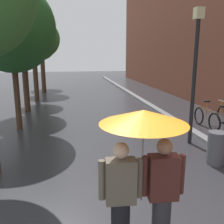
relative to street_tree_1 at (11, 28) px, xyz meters
The scene contains 10 objects.
kerb_strip 7.91m from the street_tree_1, 28.72° to the left, with size 0.30×36.00×0.12m, color slate.
street_tree_1 is the anchor object (origin of this frame).
street_tree_2 3.23m from the street_tree_1, 93.36° to the left, with size 2.83×2.83×5.24m.
street_tree_3 6.14m from the street_tree_1, 90.68° to the left, with size 2.22×2.22×5.06m.
street_tree_4 9.72m from the street_tree_1, 89.80° to the left, with size 2.65×2.65×5.20m.
street_tree_5 12.47m from the street_tree_1, 91.28° to the left, with size 2.38×2.38×4.87m.
parked_bicycle_3 8.17m from the street_tree_1, ahead, with size 1.09×0.71×0.96m.
couple_under_umbrella 7.41m from the street_tree_1, 66.71° to the right, with size 1.16×1.13×2.06m.
street_lamp_post 6.23m from the street_tree_1, 23.75° to the right, with size 0.24×0.24×4.04m.
litter_bin 7.52m from the street_tree_1, 36.13° to the right, with size 0.44×0.44×0.85m, color #4C4C51.
Camera 1 is at (-1.10, -2.77, 2.73)m, focal length 39.76 mm.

